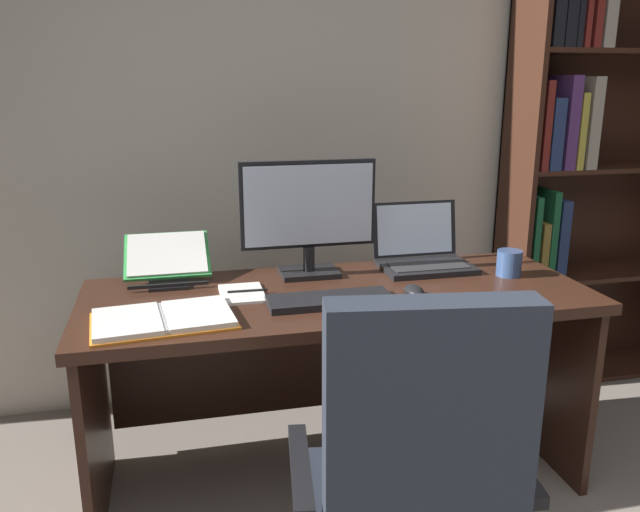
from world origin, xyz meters
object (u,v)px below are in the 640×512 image
Objects in this scene: notepad at (242,294)px; coffee_mug at (509,263)px; pen at (248,291)px; computer_mouse at (414,291)px; bookshelf at (582,163)px; office_chair at (413,509)px; reading_stand_with_book at (167,259)px; open_binder at (163,319)px; desk at (333,337)px; laptop at (422,254)px; keyboard at (330,300)px; monitor at (308,217)px.

coffee_mug is at bearing -0.13° from notepad.
computer_mouse is at bearing -15.57° from pen.
computer_mouse is (-1.13, -0.75, -0.32)m from bookshelf.
reading_stand_with_book is (-0.58, 1.08, 0.40)m from office_chair.
open_binder is at bearing -171.04° from coffee_mug.
notepad is at bearing 31.84° from open_binder.
coffee_mug is (0.68, -0.04, 0.26)m from desk.
laptop is at bearing 13.98° from notepad.
reading_stand_with_book is at bearing 175.90° from laptop.
reading_stand_with_book is (-0.53, 0.41, 0.06)m from keyboard.
pen is (-0.56, 0.16, -0.01)m from computer_mouse.
laptop is 0.85× the size of keyboard.
computer_mouse is 0.93m from reading_stand_with_book.
desk is 4.26× the size of keyboard.
desk is 8.52× the size of notepad.
notepad is at bearing -45.84° from reading_stand_with_book.
reading_stand_with_book is at bearing 168.49° from coffee_mug.
desk is at bearing 7.29° from pen.
office_chair is 2.46× the size of keyboard.
desk is at bearing 97.72° from office_chair.
bookshelf is 21.77× the size of coffee_mug.
reading_stand_with_book is 3.18× the size of coffee_mug.
monitor is at bearing 131.56° from computer_mouse.
pen is (-1.69, -0.59, -0.32)m from bookshelf.
keyboard is at bearing 102.68° from office_chair.
coffee_mug is at bearing -139.35° from bookshelf.
computer_mouse reaches higher than notepad.
computer_mouse is 0.58m from pen.
laptop is at bearing 19.58° from desk.
computer_mouse is 0.47m from coffee_mug.
keyboard is at bearing -152.52° from bookshelf.
office_chair reaches higher than computer_mouse.
pen is 1.42× the size of coffee_mug.
monitor is 0.40m from notepad.
bookshelf is at bearing 27.48° from keyboard.
laptop is 2.54× the size of pen.
laptop reaches higher than notepad.
bookshelf reaches higher than laptop.
bookshelf is at bearing 40.65° from coffee_mug.
bookshelf is 6.03× the size of laptop.
desk is 18.13× the size of coffee_mug.
computer_mouse is 0.33× the size of reading_stand_with_book.
laptop is 0.75m from pen.
laptop is (0.47, 0.00, -0.17)m from monitor.
office_chair is 0.75m from keyboard.
laptop is 0.38m from computer_mouse.
computer_mouse is (0.24, -0.20, 0.23)m from desk.
keyboard is 0.76m from coffee_mug.
open_binder is at bearing -176.61° from computer_mouse.
coffee_mug is (0.69, 0.82, 0.37)m from office_chair.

